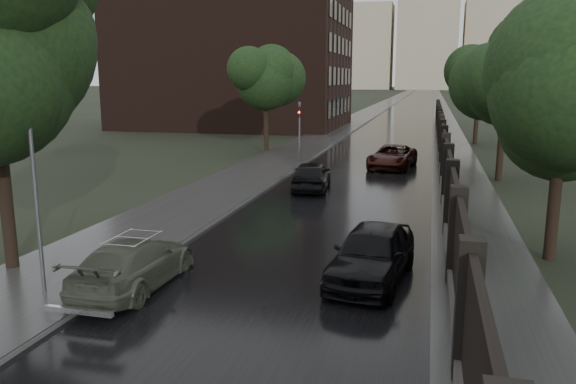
{
  "coord_description": "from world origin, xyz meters",
  "views": [
    {
      "loc": [
        3.79,
        -9.88,
        5.41
      ],
      "look_at": [
        -0.97,
        8.91,
        1.5
      ],
      "focal_mm": 35.0,
      "sensor_mm": 36.0,
      "label": 1
    }
  ],
  "objects_px": {
    "tree_left_far": "(266,81)",
    "traffic_light": "(300,127)",
    "volga_sedan": "(134,263)",
    "lamp_post": "(36,194)",
    "tree_right_b": "(505,88)",
    "car_right_far": "(392,157)",
    "tree_right_c": "(479,85)",
    "car_right_near": "(372,253)",
    "hatchback_left": "(311,176)",
    "tree_right_a": "(564,95)"
  },
  "relations": [
    {
      "from": "tree_left_far",
      "to": "traffic_light",
      "type": "relative_size",
      "value": 1.85
    },
    {
      "from": "volga_sedan",
      "to": "lamp_post",
      "type": "bearing_deg",
      "value": 34.19
    },
    {
      "from": "tree_right_b",
      "to": "tree_left_far",
      "type": "bearing_deg",
      "value": 152.7
    },
    {
      "from": "tree_left_far",
      "to": "volga_sedan",
      "type": "height_order",
      "value": "tree_left_far"
    },
    {
      "from": "car_right_far",
      "to": "tree_right_b",
      "type": "bearing_deg",
      "value": -18.28
    },
    {
      "from": "traffic_light",
      "to": "car_right_far",
      "type": "xyz_separation_m",
      "value": [
        5.9,
        -0.11,
        -1.68
      ]
    },
    {
      "from": "tree_right_c",
      "to": "car_right_near",
      "type": "xyz_separation_m",
      "value": [
        -5.08,
        -35.17,
        -4.18
      ]
    },
    {
      "from": "tree_right_b",
      "to": "hatchback_left",
      "type": "relative_size",
      "value": 1.64
    },
    {
      "from": "tree_left_far",
      "to": "car_right_near",
      "type": "distance_m",
      "value": 27.61
    },
    {
      "from": "tree_right_c",
      "to": "lamp_post",
      "type": "height_order",
      "value": "tree_right_c"
    },
    {
      "from": "tree_right_b",
      "to": "traffic_light",
      "type": "bearing_deg",
      "value": 165.76
    },
    {
      "from": "hatchback_left",
      "to": "car_right_far",
      "type": "height_order",
      "value": "hatchback_left"
    },
    {
      "from": "tree_right_c",
      "to": "volga_sedan",
      "type": "height_order",
      "value": "tree_right_c"
    },
    {
      "from": "tree_right_c",
      "to": "hatchback_left",
      "type": "distance_m",
      "value": 25.28
    },
    {
      "from": "tree_left_far",
      "to": "tree_right_c",
      "type": "xyz_separation_m",
      "value": [
        15.5,
        10.0,
        -0.29
      ]
    },
    {
      "from": "tree_right_b",
      "to": "car_right_near",
      "type": "bearing_deg",
      "value": -106.48
    },
    {
      "from": "hatchback_left",
      "to": "tree_right_b",
      "type": "bearing_deg",
      "value": -156.96
    },
    {
      "from": "tree_right_c",
      "to": "lamp_post",
      "type": "distance_m",
      "value": 40.67
    },
    {
      "from": "tree_right_a",
      "to": "tree_right_b",
      "type": "distance_m",
      "value": 14.0
    },
    {
      "from": "traffic_light",
      "to": "tree_right_b",
      "type": "bearing_deg",
      "value": -14.24
    },
    {
      "from": "car_right_near",
      "to": "car_right_far",
      "type": "distance_m",
      "value": 20.07
    },
    {
      "from": "tree_right_b",
      "to": "volga_sedan",
      "type": "xyz_separation_m",
      "value": [
        -11.1,
        -19.24,
        -4.29
      ]
    },
    {
      "from": "lamp_post",
      "to": "car_right_far",
      "type": "height_order",
      "value": "lamp_post"
    },
    {
      "from": "volga_sedan",
      "to": "tree_left_far",
      "type": "bearing_deg",
      "value": -81.64
    },
    {
      "from": "tree_left_far",
      "to": "traffic_light",
      "type": "distance_m",
      "value": 6.84
    },
    {
      "from": "tree_right_a",
      "to": "hatchback_left",
      "type": "bearing_deg",
      "value": 136.33
    },
    {
      "from": "tree_left_far",
      "to": "traffic_light",
      "type": "bearing_deg",
      "value": -53.53
    },
    {
      "from": "lamp_post",
      "to": "traffic_light",
      "type": "bearing_deg",
      "value": 87.32
    },
    {
      "from": "tree_left_far",
      "to": "car_right_near",
      "type": "bearing_deg",
      "value": -67.51
    },
    {
      "from": "tree_right_b",
      "to": "hatchback_left",
      "type": "height_order",
      "value": "tree_right_b"
    },
    {
      "from": "car_right_near",
      "to": "tree_left_far",
      "type": "bearing_deg",
      "value": 119.8
    },
    {
      "from": "hatchback_left",
      "to": "car_right_far",
      "type": "distance_m",
      "value": 8.7
    },
    {
      "from": "traffic_light",
      "to": "tree_right_c",
      "type": "bearing_deg",
      "value": 51.82
    },
    {
      "from": "traffic_light",
      "to": "tree_left_far",
      "type": "bearing_deg",
      "value": 126.47
    },
    {
      "from": "tree_left_far",
      "to": "car_right_far",
      "type": "xyz_separation_m",
      "value": [
        9.6,
        -5.11,
        -4.53
      ]
    },
    {
      "from": "hatchback_left",
      "to": "lamp_post",
      "type": "bearing_deg",
      "value": 71.02
    },
    {
      "from": "tree_right_c",
      "to": "tree_right_a",
      "type": "bearing_deg",
      "value": -90.0
    },
    {
      "from": "traffic_light",
      "to": "volga_sedan",
      "type": "xyz_separation_m",
      "value": [
        0.7,
        -22.23,
        -1.74
      ]
    },
    {
      "from": "tree_right_a",
      "to": "traffic_light",
      "type": "relative_size",
      "value": 1.75
    },
    {
      "from": "hatchback_left",
      "to": "volga_sedan",
      "type": "bearing_deg",
      "value": 76.93
    },
    {
      "from": "tree_left_far",
      "to": "tree_right_b",
      "type": "height_order",
      "value": "tree_left_far"
    },
    {
      "from": "tree_left_far",
      "to": "tree_right_c",
      "type": "distance_m",
      "value": 18.45
    },
    {
      "from": "traffic_light",
      "to": "car_right_near",
      "type": "relative_size",
      "value": 0.88
    },
    {
      "from": "tree_right_c",
      "to": "hatchback_left",
      "type": "height_order",
      "value": "tree_right_c"
    },
    {
      "from": "car_right_far",
      "to": "tree_left_far",
      "type": "bearing_deg",
      "value": 159.77
    },
    {
      "from": "tree_left_far",
      "to": "lamp_post",
      "type": "relative_size",
      "value": 1.45
    },
    {
      "from": "tree_right_a",
      "to": "lamp_post",
      "type": "distance_m",
      "value": 14.62
    },
    {
      "from": "lamp_post",
      "to": "volga_sedan",
      "type": "xyz_separation_m",
      "value": [
        1.8,
        1.26,
        -2.02
      ]
    },
    {
      "from": "hatchback_left",
      "to": "tree_right_a",
      "type": "bearing_deg",
      "value": 130.52
    },
    {
      "from": "tree_right_a",
      "to": "lamp_post",
      "type": "relative_size",
      "value": 1.37
    }
  ]
}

